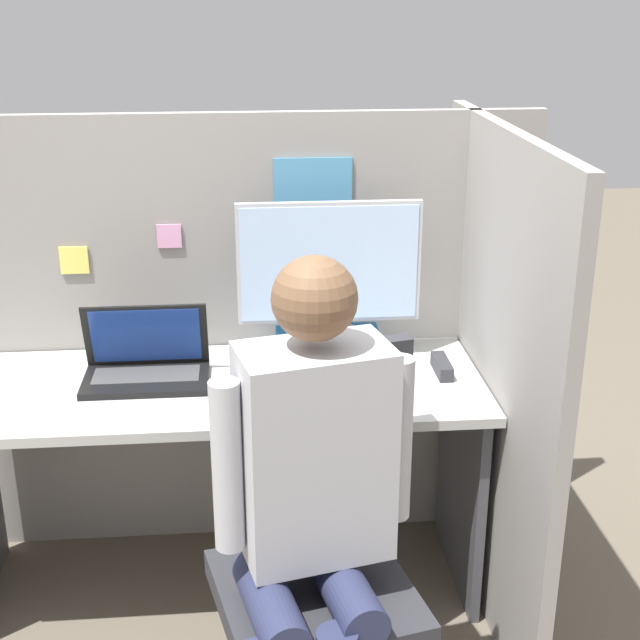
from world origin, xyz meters
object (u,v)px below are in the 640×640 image
at_px(monitor, 329,269).
at_px(laptop, 146,366).
at_px(office_chair, 321,546).
at_px(person, 312,495).
at_px(stapler, 442,366).
at_px(carrot_toy, 324,396).
at_px(paper_box, 329,347).

bearing_deg(monitor, laptop, -168.25).
xyz_separation_m(office_chair, person, (-0.03, -0.15, 0.24)).
relative_size(monitor, stapler, 3.83).
relative_size(stapler, office_chair, 0.15).
distance_m(monitor, carrot_toy, 0.43).
bearing_deg(laptop, person, -59.28).
xyz_separation_m(paper_box, person, (-0.12, -0.85, -0.01)).
relative_size(paper_box, laptop, 0.88).
xyz_separation_m(monitor, carrot_toy, (-0.05, -0.33, -0.27)).
relative_size(laptop, stapler, 2.51).
bearing_deg(laptop, carrot_toy, -22.12).
relative_size(carrot_toy, person, 0.09).
bearing_deg(office_chair, laptop, 128.80).
xyz_separation_m(laptop, office_chair, (0.47, -0.59, -0.26)).
height_order(paper_box, office_chair, office_chair).
bearing_deg(person, monitor, 81.82).
xyz_separation_m(laptop, stapler, (0.90, -0.03, -0.02)).
bearing_deg(monitor, person, -98.18).
relative_size(stapler, person, 0.11).
xyz_separation_m(monitor, stapler, (0.33, -0.15, -0.28)).
distance_m(paper_box, stapler, 0.36).
relative_size(paper_box, monitor, 0.58).
xyz_separation_m(monitor, laptop, (-0.56, -0.12, -0.25)).
bearing_deg(carrot_toy, person, -98.17).
xyz_separation_m(laptop, person, (0.44, -0.74, -0.01)).
distance_m(stapler, person, 0.85).
xyz_separation_m(stapler, office_chair, (-0.42, -0.56, -0.23)).
bearing_deg(stapler, monitor, 156.47).
xyz_separation_m(carrot_toy, office_chair, (-0.04, -0.38, -0.24)).
bearing_deg(stapler, person, -122.74).
relative_size(laptop, carrot_toy, 3.04).
bearing_deg(laptop, monitor, 11.75).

